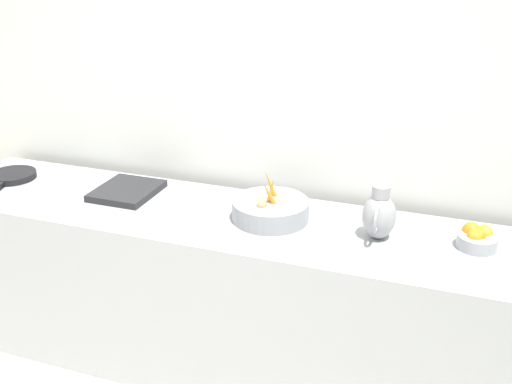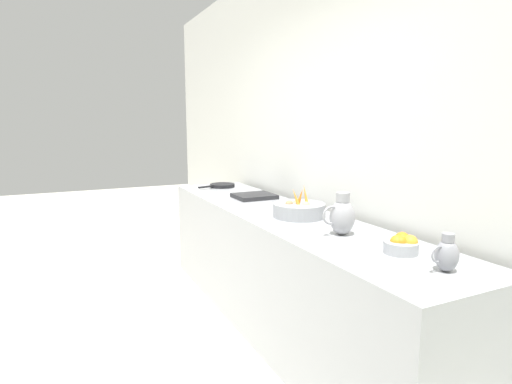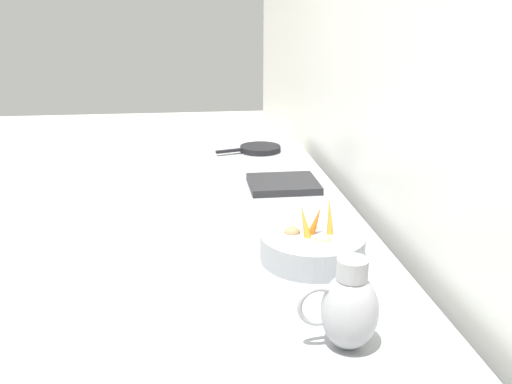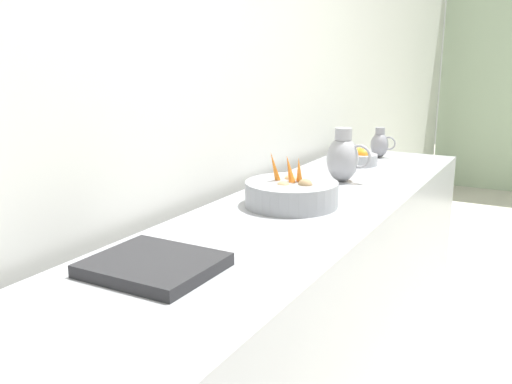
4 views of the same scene
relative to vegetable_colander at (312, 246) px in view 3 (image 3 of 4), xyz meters
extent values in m
cube|color=silver|center=(-0.41, 0.33, 0.56)|extent=(0.10, 8.56, 3.00)
cube|color=#9EA0A5|center=(0.04, -0.17, -0.50)|extent=(0.68, 3.25, 0.89)
cylinder|color=gray|center=(0.00, 0.00, 0.00)|extent=(0.37, 0.37, 0.10)
torus|color=gray|center=(0.00, 0.00, -0.04)|extent=(0.22, 0.22, 0.01)
cone|color=orange|center=(-0.06, -0.02, 0.09)|extent=(0.04, 0.09, 0.16)
cone|color=orange|center=(-0.01, 0.00, 0.09)|extent=(0.08, 0.05, 0.14)
cone|color=orange|center=(0.03, 0.00, 0.09)|extent=(0.06, 0.09, 0.14)
ellipsoid|color=tan|center=(-0.01, -0.05, 0.04)|extent=(0.05, 0.04, 0.04)
ellipsoid|color=#9E7F56|center=(0.07, -0.02, 0.05)|extent=(0.06, 0.05, 0.05)
ellipsoid|color=tan|center=(-0.02, 0.05, 0.04)|extent=(0.06, 0.05, 0.04)
ellipsoid|color=#939399|center=(0.02, 0.52, 0.05)|extent=(0.15, 0.15, 0.21)
cylinder|color=#939399|center=(0.02, 0.52, 0.18)|extent=(0.08, 0.08, 0.06)
torus|color=#939399|center=(0.10, 0.52, 0.07)|extent=(0.11, 0.01, 0.11)
cube|color=#232326|center=(-0.04, -0.81, -0.03)|extent=(0.34, 0.30, 0.04)
cylinder|color=black|center=(-0.02, -1.53, -0.03)|extent=(0.25, 0.25, 0.03)
cube|color=black|center=(0.19, -1.47, -0.03)|extent=(0.17, 0.07, 0.02)
camera|label=1|loc=(2.47, 0.81, 1.20)|focal=42.02mm
camera|label=2|loc=(1.52, 2.46, 0.60)|focal=29.23mm
camera|label=3|loc=(0.40, 1.66, 0.79)|focal=37.06mm
camera|label=4|loc=(0.91, -1.94, 0.53)|focal=39.09mm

